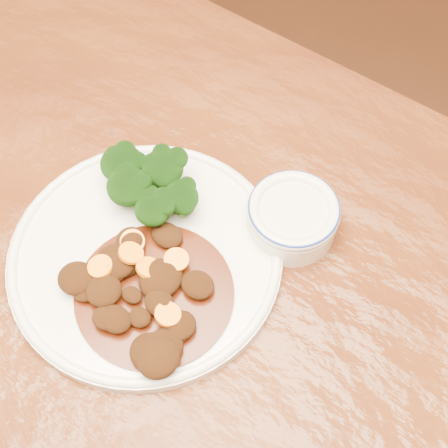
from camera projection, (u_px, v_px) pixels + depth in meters
The scene contains 5 objects.
dining_table at pixel (161, 346), 0.74m from camera, with size 1.52×0.94×0.75m.
dinner_plate at pixel (145, 255), 0.70m from camera, with size 0.31×0.31×0.02m.
broccoli_florets at pixel (146, 182), 0.71m from camera, with size 0.13×0.09×0.05m.
mince_stew at pixel (144, 297), 0.66m from camera, with size 0.18×0.17×0.04m.
dip_bowl at pixel (292, 216), 0.71m from camera, with size 0.11×0.11×0.05m.
Camera 1 is at (0.22, -0.16, 1.38)m, focal length 50.00 mm.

